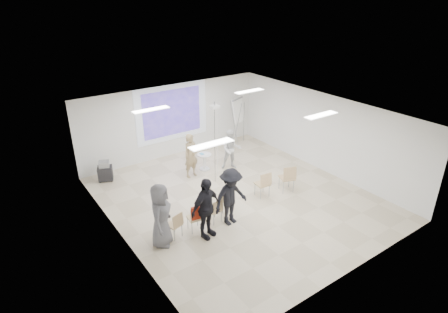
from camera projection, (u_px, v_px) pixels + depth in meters
floor at (238, 199)px, 12.70m from camera, size 8.00×9.00×0.10m
ceiling at (239, 112)px, 11.42m from camera, size 8.00×9.00×0.10m
wall_back at (172, 120)px, 15.44m from camera, size 8.00×0.10×3.00m
wall_left at (117, 194)px, 9.94m from camera, size 0.10×9.00×3.00m
wall_right at (323, 132)px, 14.18m from camera, size 0.10×9.00×3.00m
projection_halo at (172, 113)px, 15.25m from camera, size 3.20×0.01×2.30m
projection_image at (172, 113)px, 15.24m from camera, size 2.60×0.01×1.90m
pedestal_table at (204, 161)px, 14.51m from camera, size 0.58×0.58×0.67m
player_left at (191, 153)px, 13.77m from camera, size 0.76×0.57×1.91m
player_right at (231, 147)px, 14.42m from camera, size 1.06×0.99×1.76m
controller_left at (191, 142)px, 13.93m from camera, size 0.06×0.13×0.04m
controller_right at (224, 139)px, 14.39m from camera, size 0.10×0.14×0.04m
chair_far_left at (176, 223)px, 10.50m from camera, size 0.47×0.49×0.81m
chair_left_mid at (196, 217)px, 10.77m from camera, size 0.44×0.46×0.83m
chair_left_inner at (216, 209)px, 11.18m from camera, size 0.42×0.45×0.79m
chair_center at (227, 197)px, 11.74m from camera, size 0.51×0.53×0.86m
chair_right_inner at (264, 183)px, 12.53m from camera, size 0.47×0.50×0.93m
chair_right_far at (288, 177)px, 12.83m from camera, size 0.61×0.63×1.00m
red_jacket at (198, 212)px, 10.57m from camera, size 0.42×0.15×0.39m
laptop at (214, 209)px, 11.26m from camera, size 0.32×0.25×0.02m
audience_left at (206, 204)px, 10.32m from camera, size 1.37×1.03×2.11m
audience_mid at (231, 193)px, 10.93m from camera, size 1.39×0.84×2.05m
audience_outer at (160, 212)px, 10.02m from camera, size 1.16×1.20×2.06m
flipchart_easel at (238, 111)px, 16.40m from camera, size 0.87×0.69×2.13m
av_cart at (105, 172)px, 13.70m from camera, size 0.63×0.57×0.77m
ceiling_projector at (215, 111)px, 12.73m from camera, size 0.30×0.25×3.00m
fluor_panel_nw at (151, 110)px, 11.89m from camera, size 1.20×0.30×0.02m
fluor_panel_ne at (249, 91)px, 13.99m from camera, size 1.20×0.30×0.02m
fluor_panel_sw at (212, 144)px, 9.28m from camera, size 1.20×0.30×0.02m
fluor_panel_se at (321, 115)px, 11.38m from camera, size 1.20×0.30×0.02m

